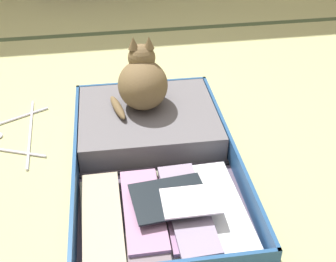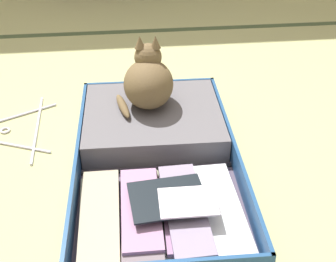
# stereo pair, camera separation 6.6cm
# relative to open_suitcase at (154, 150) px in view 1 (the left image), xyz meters

# --- Properties ---
(ground_plane) EXTENTS (10.00, 10.00, 0.00)m
(ground_plane) POSITION_rel_open_suitcase_xyz_m (-0.15, -0.17, -0.05)
(ground_plane) COLOR tan
(tatami_border) EXTENTS (4.80, 0.05, 0.00)m
(tatami_border) POSITION_rel_open_suitcase_xyz_m (-0.15, 1.22, -0.05)
(tatami_border) COLOR #3F4F31
(tatami_border) RESTS_ON ground_plane
(open_suitcase) EXTENTS (0.58, 0.98, 0.11)m
(open_suitcase) POSITION_rel_open_suitcase_xyz_m (0.00, 0.00, 0.00)
(open_suitcase) COLOR navy
(open_suitcase) RESTS_ON ground_plane
(black_cat) EXTENTS (0.24, 0.25, 0.27)m
(black_cat) POSITION_rel_open_suitcase_xyz_m (-0.01, 0.22, 0.16)
(black_cat) COLOR brown
(black_cat) RESTS_ON open_suitcase
(clothes_hanger) EXTENTS (0.25, 0.48, 0.01)m
(clothes_hanger) POSITION_rel_open_suitcase_xyz_m (-0.51, 0.25, -0.04)
(clothes_hanger) COLOR silver
(clothes_hanger) RESTS_ON ground_plane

